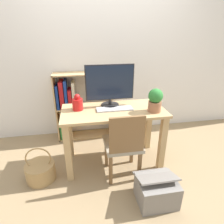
% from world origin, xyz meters
% --- Properties ---
extents(ground_plane, '(10.00, 10.00, 0.00)m').
position_xyz_m(ground_plane, '(0.00, 0.00, 0.00)').
color(ground_plane, '#997F5B').
extents(wall_back, '(8.00, 0.05, 2.60)m').
position_xyz_m(wall_back, '(0.00, 0.90, 1.30)').
color(wall_back, white).
rests_on(wall_back, ground_plane).
extents(desk, '(1.19, 0.57, 0.73)m').
position_xyz_m(desk, '(0.00, 0.00, 0.57)').
color(desk, tan).
rests_on(desk, ground_plane).
extents(monitor, '(0.57, 0.21, 0.49)m').
position_xyz_m(monitor, '(-0.02, 0.14, 1.00)').
color(monitor, '#232326').
rests_on(monitor, desk).
extents(keyboard, '(0.42, 0.14, 0.02)m').
position_xyz_m(keyboard, '(0.01, -0.00, 0.74)').
color(keyboard, '#B2B2B7').
rests_on(keyboard, desk).
extents(vase, '(0.12, 0.12, 0.19)m').
position_xyz_m(vase, '(-0.40, 0.07, 0.81)').
color(vase, red).
rests_on(vase, desk).
extents(potted_plant, '(0.16, 0.16, 0.26)m').
position_xyz_m(potted_plant, '(0.45, -0.13, 0.87)').
color(potted_plant, '#9E6647').
rests_on(potted_plant, desk).
extents(chair, '(0.40, 0.40, 0.82)m').
position_xyz_m(chair, '(0.06, -0.28, 0.44)').
color(chair, '#9E937F').
rests_on(chair, ground_plane).
extents(bookshelf, '(0.83, 0.28, 1.02)m').
position_xyz_m(bookshelf, '(-0.48, 0.73, 0.52)').
color(bookshelf, tan).
rests_on(bookshelf, ground_plane).
extents(basket, '(0.32, 0.32, 0.42)m').
position_xyz_m(basket, '(-0.87, -0.17, 0.11)').
color(basket, tan).
rests_on(basket, ground_plane).
extents(storage_box, '(0.38, 0.37, 0.33)m').
position_xyz_m(storage_box, '(0.30, -0.68, 0.14)').
color(storage_box, gray).
rests_on(storage_box, ground_plane).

